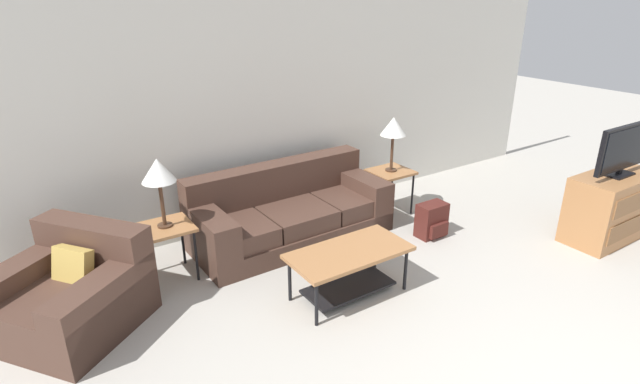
# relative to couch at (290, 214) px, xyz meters

# --- Properties ---
(wall_back) EXTENTS (9.15, 0.06, 2.60)m
(wall_back) POSITION_rel_couch_xyz_m (0.08, 0.65, 1.01)
(wall_back) COLOR silver
(wall_back) RESTS_ON ground_plane
(couch) EXTENTS (2.22, 0.95, 0.82)m
(couch) POSITION_rel_couch_xyz_m (0.00, 0.00, 0.00)
(couch) COLOR #4C3328
(couch) RESTS_ON ground_plane
(armchair) EXTENTS (1.46, 1.46, 0.80)m
(armchair) POSITION_rel_couch_xyz_m (-2.32, -0.36, -0.01)
(armchair) COLOR #4C3328
(armchair) RESTS_ON ground_plane
(coffee_table) EXTENTS (1.11, 0.56, 0.46)m
(coffee_table) POSITION_rel_couch_xyz_m (-0.13, -1.29, 0.05)
(coffee_table) COLOR #A87042
(coffee_table) RESTS_ON ground_plane
(side_table_left) EXTENTS (0.49, 0.46, 0.56)m
(side_table_left) POSITION_rel_couch_xyz_m (-1.41, -0.08, 0.20)
(side_table_left) COLOR #A87042
(side_table_left) RESTS_ON ground_plane
(side_table_right) EXTENTS (0.49, 0.46, 0.56)m
(side_table_right) POSITION_rel_couch_xyz_m (1.41, -0.08, 0.20)
(side_table_right) COLOR #A87042
(side_table_right) RESTS_ON ground_plane
(table_lamp_left) EXTENTS (0.31, 0.31, 0.67)m
(table_lamp_left) POSITION_rel_couch_xyz_m (-1.41, -0.08, 0.81)
(table_lamp_left) COLOR #472D1E
(table_lamp_left) RESTS_ON side_table_left
(table_lamp_right) EXTENTS (0.31, 0.31, 0.67)m
(table_lamp_right) POSITION_rel_couch_xyz_m (1.41, -0.08, 0.81)
(table_lamp_right) COLOR #472D1E
(table_lamp_right) RESTS_ON side_table_right
(tv_console) EXTENTS (1.10, 0.53, 0.76)m
(tv_console) POSITION_rel_couch_xyz_m (3.01, -1.98, 0.08)
(tv_console) COLOR #A87042
(tv_console) RESTS_ON ground_plane
(television) EXTENTS (0.97, 0.20, 0.56)m
(television) POSITION_rel_couch_xyz_m (3.01, -1.98, 0.76)
(television) COLOR black
(television) RESTS_ON tv_console
(backpack) EXTENTS (0.34, 0.29, 0.40)m
(backpack) POSITION_rel_couch_xyz_m (1.38, -0.85, -0.10)
(backpack) COLOR #4C1E19
(backpack) RESTS_ON ground_plane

